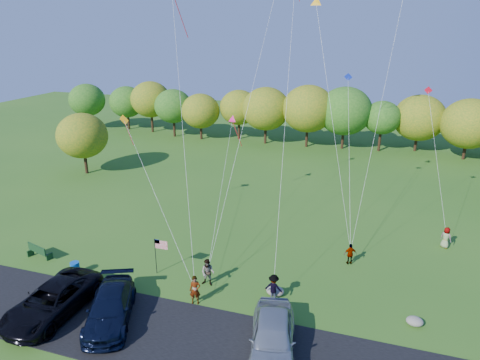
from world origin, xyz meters
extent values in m
plane|color=#2E601B|center=(0.00, 0.00, 0.00)|extent=(140.00, 140.00, 0.00)
cube|color=black|center=(0.00, -4.00, 0.03)|extent=(44.00, 6.00, 0.06)
cylinder|color=#342113|center=(-34.39, 36.89, 1.34)|extent=(0.36, 0.36, 2.67)
ellipsoid|color=#1E5A17|center=(-34.39, 36.89, 4.37)|extent=(5.22, 5.22, 4.70)
cylinder|color=#342113|center=(-30.70, 36.83, 1.31)|extent=(0.36, 0.36, 2.63)
ellipsoid|color=#376719|center=(-30.70, 36.83, 4.89)|extent=(6.97, 6.97, 6.27)
cylinder|color=#342113|center=(-25.58, 39.63, 1.41)|extent=(0.36, 0.36, 2.82)
ellipsoid|color=#1E5A17|center=(-25.58, 39.63, 4.97)|extent=(6.60, 6.60, 5.94)
cylinder|color=#342113|center=(-19.87, 37.69, 1.57)|extent=(0.36, 0.36, 3.14)
ellipsoid|color=#1E5A17|center=(-19.87, 37.69, 5.42)|extent=(7.03, 7.03, 6.33)
cylinder|color=#342113|center=(-15.30, 39.42, 1.49)|extent=(0.36, 0.36, 2.97)
ellipsoid|color=#1E5A17|center=(-15.30, 39.42, 5.19)|extent=(6.83, 6.83, 6.15)
cylinder|color=#342113|center=(-10.21, 36.63, 1.19)|extent=(0.36, 0.36, 2.39)
ellipsoid|color=#376719|center=(-10.21, 36.63, 4.58)|extent=(6.76, 6.76, 6.09)
cylinder|color=#342113|center=(-5.27, 36.47, 1.24)|extent=(0.36, 0.36, 2.49)
ellipsoid|color=#376719|center=(-5.27, 36.47, 4.68)|extent=(6.75, 6.75, 6.07)
cylinder|color=#342113|center=(0.29, 37.52, 1.35)|extent=(0.36, 0.36, 2.69)
ellipsoid|color=#376719|center=(0.29, 37.52, 4.68)|extent=(6.11, 6.11, 5.49)
cylinder|color=#342113|center=(4.66, 38.47, 1.34)|extent=(0.36, 0.36, 2.67)
ellipsoid|color=#376719|center=(4.66, 38.47, 4.85)|extent=(6.70, 6.70, 6.03)
cylinder|color=#342113|center=(10.15, 39.51, 1.30)|extent=(0.36, 0.36, 2.59)
ellipsoid|color=#376719|center=(10.15, 39.51, 4.62)|extent=(6.25, 6.25, 5.63)
cylinder|color=#342113|center=(14.77, 39.84, 1.59)|extent=(0.36, 0.36, 3.19)
ellipsoid|color=#376719|center=(14.77, 39.84, 4.94)|extent=(5.38, 5.38, 4.84)
cylinder|color=#342113|center=(20.65, 36.94, 1.39)|extent=(0.36, 0.36, 2.78)
ellipsoid|color=#1E5A17|center=(20.65, 36.94, 4.89)|extent=(6.49, 6.49, 5.84)
cylinder|color=#342113|center=(-22.00, 18.00, 1.30)|extent=(0.36, 0.36, 2.60)
ellipsoid|color=#376719|center=(-22.00, 18.00, 4.42)|extent=(5.60, 5.60, 5.04)
imported|color=black|center=(-7.86, -4.31, 0.95)|extent=(3.14, 6.49, 1.78)
imported|color=black|center=(-4.31, -3.82, 0.90)|extent=(4.42, 6.25, 1.68)
imported|color=#A7ACB2|center=(5.13, -3.53, 1.04)|extent=(3.44, 6.12, 1.97)
imported|color=#4C4C59|center=(-0.36, -0.80, 0.93)|extent=(0.78, 0.62, 1.87)
imported|color=#4C4C59|center=(-0.35, 1.27, 0.93)|extent=(0.92, 0.72, 1.86)
imported|color=#4C4C59|center=(4.10, 1.00, 0.87)|extent=(1.16, 0.71, 1.74)
imported|color=#4C4C59|center=(8.30, 6.78, 0.79)|extent=(1.00, 0.71, 1.58)
imported|color=#4C4C59|center=(15.06, 11.45, 0.83)|extent=(0.97, 0.89, 1.67)
cube|color=#133619|center=(-13.38, 0.78, 0.47)|extent=(1.99, 0.66, 0.07)
cube|color=#133619|center=(-13.38, 0.57, 0.81)|extent=(1.97, 0.60, 0.62)
cube|color=#133619|center=(-14.22, 0.78, 0.24)|extent=(0.22, 0.51, 0.47)
cube|color=#133619|center=(-12.53, 0.78, 0.24)|extent=(0.22, 0.51, 0.47)
cylinder|color=#0C4FB4|center=(-9.47, -0.29, 0.45)|extent=(0.60, 0.60, 0.90)
cylinder|color=black|center=(-4.25, 1.52, 1.31)|extent=(0.05, 0.05, 2.63)
cube|color=red|center=(-3.77, 1.52, 2.26)|extent=(0.95, 0.63, 0.02)
cube|color=navy|center=(-4.06, 1.53, 2.45)|extent=(0.38, 0.02, 0.29)
ellipsoid|color=gray|center=(4.10, 1.51, 0.28)|extent=(1.14, 0.89, 0.57)
ellipsoid|color=gray|center=(12.31, 1.11, 0.25)|extent=(0.95, 0.79, 0.49)
cone|color=#FFAE10|center=(4.24, 11.15, 17.54)|extent=(0.91, 0.45, 0.82)
cube|color=red|center=(12.62, 14.71, 11.38)|extent=(0.58, 0.23, 0.60)
cube|color=orange|center=(-9.55, 7.42, 9.16)|extent=(0.89, 0.32, 0.85)
cube|color=#152DDB|center=(6.55, 15.40, 12.09)|extent=(0.67, 0.27, 0.65)
cone|color=#EE1074|center=(-3.02, 14.24, 8.22)|extent=(0.84, 0.43, 0.77)
camera|label=1|loc=(8.94, -20.98, 16.06)|focal=32.00mm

